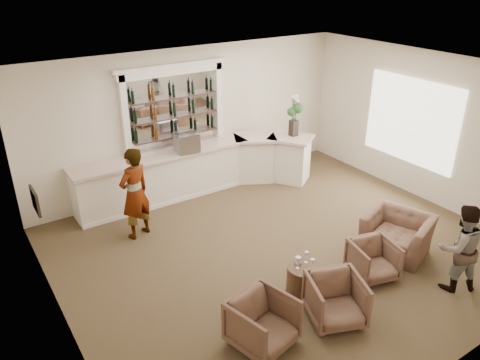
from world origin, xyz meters
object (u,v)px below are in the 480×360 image
armchair_right (373,260)px  armchair_far (397,234)px  espresso_machine (187,142)px  armchair_left (263,323)px  flower_vase (294,113)px  sommelier (135,193)px  bar_counter (199,170)px  armchair_center (336,300)px  cocktail_table (304,279)px  guest (460,248)px

armchair_right → armchair_far: (0.96, 0.29, 0.04)m
armchair_far → espresso_machine: espresso_machine is taller
armchair_left → armchair_far: (3.48, 0.53, -0.01)m
flower_vase → sommelier: bearing=-174.2°
armchair_right → espresso_machine: size_ratio=1.50×
bar_counter → armchair_right: bar_counter is taller
armchair_left → armchair_center: size_ratio=1.03×
armchair_left → armchair_far: bearing=-4.4°
bar_counter → cocktail_table: bar_counter is taller
armchair_center → armchair_right: bearing=39.8°
espresso_machine → flower_vase: (2.64, -0.49, 0.36)m
guest → espresso_machine: espresso_machine is taller
armchair_right → cocktail_table: bearing=179.3°
sommelier → bar_counter: bearing=-172.1°
armchair_center → espresso_machine: size_ratio=1.66×
sommelier → armchair_left: 3.80m
cocktail_table → armchair_right: (1.28, -0.32, 0.08)m
sommelier → armchair_right: bearing=109.7°
cocktail_table → armchair_center: armchair_center is taller
cocktail_table → armchair_left: bearing=-155.6°
sommelier → espresso_machine: sommelier is taller
cocktail_table → flower_vase: (2.68, 3.61, 1.47)m
guest → armchair_left: (-3.43, 0.71, -0.39)m
armchair_left → flower_vase: 5.89m
bar_counter → guest: bearing=-71.7°
armchair_right → espresso_machine: bearing=119.0°
armchair_far → bar_counter: bearing=-176.3°
guest → armchair_far: size_ratio=1.33×
armchair_left → armchair_center: 1.23m
armchair_left → flower_vase: size_ratio=0.82×
armchair_right → espresso_machine: 4.70m
armchair_far → guest: bearing=-22.5°
bar_counter → armchair_center: size_ratio=7.03×
armchair_far → espresso_machine: bearing=-172.2°
armchair_right → armchair_left: bearing=-161.0°
sommelier → armchair_far: bearing=120.4°
guest → armchair_right: (-0.90, 0.95, -0.44)m
bar_counter → espresso_machine: espresso_machine is taller
cocktail_table → armchair_right: bearing=-14.2°
guest → cocktail_table: bearing=-4.1°
cocktail_table → armchair_center: 0.77m
armchair_right → flower_vase: flower_vase is taller
cocktail_table → flower_vase: flower_vase is taller
armchair_left → flower_vase: bearing=33.6°
bar_counter → armchair_far: bar_counter is taller
bar_counter → guest: (1.81, -5.46, 0.20)m
armchair_center → armchair_right: armchair_center is taller
armchair_right → flower_vase: (1.41, 3.93, 1.38)m
sommelier → espresso_machine: (1.63, 0.92, 0.43)m
sommelier → guest: bearing=110.7°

